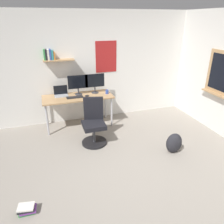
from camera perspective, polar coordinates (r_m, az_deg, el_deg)
ground_plane at (r=3.77m, az=5.05°, el=-16.01°), size 5.20×5.20×0.00m
wall_back at (r=5.35m, az=-4.82°, el=11.77°), size 5.00×0.30×2.60m
desk at (r=5.04m, az=-9.08°, el=3.45°), size 1.60×0.65×0.75m
office_chair at (r=4.40m, az=-4.87°, el=-3.30°), size 0.52×0.54×0.95m
laptop at (r=5.11m, az=-13.45°, el=4.85°), size 0.31×0.21×0.23m
monitor_primary at (r=5.04m, az=-9.08°, el=7.52°), size 0.46×0.17×0.46m
monitor_secondary at (r=5.12m, az=-4.62°, el=7.97°), size 0.46×0.17×0.46m
keyboard at (r=4.93m, az=-9.90°, el=3.90°), size 0.37×0.13×0.02m
computer_mouse at (r=4.97m, az=-6.71°, el=4.34°), size 0.10×0.06×0.03m
coffee_mug at (r=5.12m, az=-1.33°, el=5.43°), size 0.08×0.08×0.09m
backpack at (r=4.32m, az=16.20°, el=-7.96°), size 0.32×0.22×0.40m
book_stack_on_floor at (r=3.34m, az=-21.76°, el=-22.94°), size 0.25×0.19×0.12m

